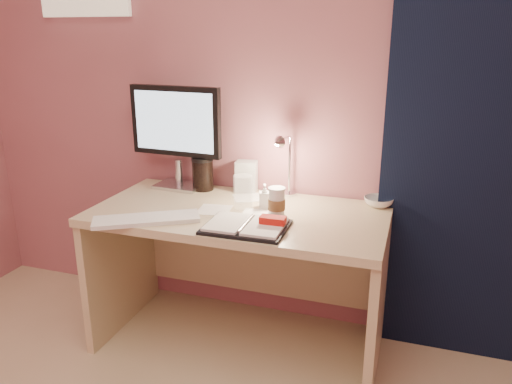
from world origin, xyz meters
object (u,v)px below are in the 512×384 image
(desk, at_px, (244,248))
(dark_jar, at_px, (203,175))
(bowl, at_px, (379,202))
(desk_lamp, at_px, (289,160))
(keyboard, at_px, (147,219))
(clear_cup, at_px, (243,192))
(coffee_cup, at_px, (277,202))
(product_box, at_px, (247,176))
(lotion_bottle, at_px, (265,196))
(monitor, at_px, (177,128))
(planner, at_px, (248,226))

(desk, distance_m, dark_jar, 0.47)
(bowl, height_order, desk_lamp, desk_lamp)
(keyboard, distance_m, clear_cup, 0.48)
(coffee_cup, xyz_separation_m, product_box, (-0.25, 0.30, 0.02))
(desk, distance_m, bowl, 0.71)
(lotion_bottle, distance_m, product_box, 0.28)
(desk, distance_m, keyboard, 0.54)
(monitor, distance_m, dark_jar, 0.29)
(desk, bearing_deg, keyboard, -135.92)
(bowl, bearing_deg, coffee_cup, -148.52)
(coffee_cup, relative_size, lotion_bottle, 1.11)
(keyboard, distance_m, lotion_bottle, 0.57)
(monitor, relative_size, lotion_bottle, 4.67)
(product_box, bearing_deg, coffee_cup, -58.85)
(planner, height_order, coffee_cup, coffee_cup)
(monitor, height_order, clear_cup, monitor)
(monitor, bearing_deg, desk, -18.98)
(clear_cup, bearing_deg, planner, -65.67)
(keyboard, relative_size, lotion_bottle, 4.00)
(coffee_cup, distance_m, lotion_bottle, 0.11)
(planner, relative_size, desk_lamp, 1.08)
(monitor, xyz_separation_m, product_box, (0.37, 0.05, -0.25))
(bowl, bearing_deg, desk_lamp, -173.46)
(monitor, distance_m, coffee_cup, 0.73)
(monitor, xyz_separation_m, clear_cup, (0.45, -0.20, -0.25))
(planner, distance_m, coffee_cup, 0.22)
(planner, bearing_deg, keyboard, -173.50)
(monitor, distance_m, product_box, 0.45)
(coffee_cup, xyz_separation_m, lotion_bottle, (-0.08, 0.08, -0.00))
(clear_cup, xyz_separation_m, product_box, (-0.07, 0.25, 0.00))
(keyboard, xyz_separation_m, bowl, (0.98, 0.54, 0.01))
(coffee_cup, bearing_deg, dark_jar, 152.61)
(lotion_bottle, bearing_deg, product_box, 127.72)
(dark_jar, bearing_deg, desk, -31.82)
(desk_lamp, bearing_deg, planner, -86.42)
(bowl, bearing_deg, keyboard, -151.01)
(lotion_bottle, height_order, product_box, product_box)
(monitor, relative_size, dark_jar, 3.43)
(coffee_cup, distance_m, bowl, 0.52)
(desk, height_order, dark_jar, dark_jar)
(bowl, height_order, dark_jar, dark_jar)
(bowl, bearing_deg, dark_jar, -178.84)
(dark_jar, relative_size, desk_lamp, 0.48)
(monitor, height_order, desk_lamp, monitor)
(desk_lamp, bearing_deg, desk, -127.81)
(keyboard, height_order, product_box, product_box)
(dark_jar, xyz_separation_m, desk_lamp, (0.49, -0.03, 0.13))
(monitor, xyz_separation_m, desk_lamp, (0.63, -0.03, -0.12))
(lotion_bottle, distance_m, desk_lamp, 0.22)
(monitor, relative_size, coffee_cup, 4.19)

